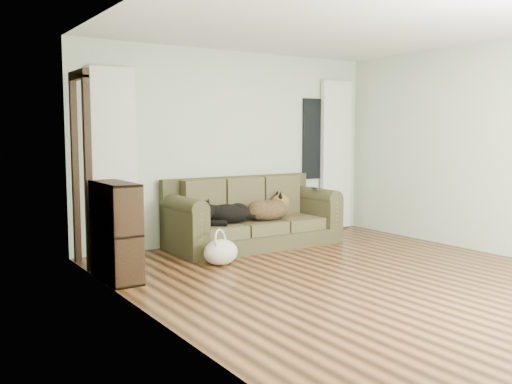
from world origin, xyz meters
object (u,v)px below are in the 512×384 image
dog_black_lab (225,213)px  tote_bag (221,251)px  sofa (254,212)px  dog_shepherd (269,209)px  bookshelf (116,231)px

dog_black_lab → tote_bag: dog_black_lab is taller
sofa → dog_shepherd: size_ratio=3.46×
sofa → bookshelf: size_ratio=2.27×
dog_shepherd → sofa: bearing=-28.6°
dog_shepherd → dog_black_lab: bearing=-6.7°
dog_black_lab → dog_shepherd: (0.64, -0.04, 0.01)m
sofa → bookshelf: 2.23m
dog_black_lab → dog_shepherd: dog_shepherd is taller
dog_black_lab → dog_shepherd: 0.65m
sofa → tote_bag: (-0.91, -0.72, -0.29)m
dog_shepherd → bookshelf: bearing=11.6°
dog_shepherd → tote_bag: (-1.09, -0.64, -0.33)m
tote_bag → bookshelf: size_ratio=0.41×
dog_shepherd → bookshelf: (-2.29, -0.62, 0.01)m
dog_black_lab → sofa: bearing=23.8°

